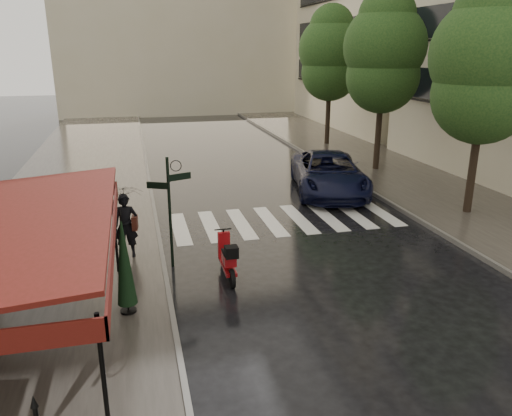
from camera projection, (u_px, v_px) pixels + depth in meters
name	position (u px, v px, depth m)	size (l,w,h in m)	color
ground	(237.00, 314.00, 11.38)	(120.00, 120.00, 0.00)	black
sidewalk_near	(77.00, 188.00, 21.42)	(6.00, 60.00, 0.12)	#38332D
sidewalk_far	(389.00, 169.00, 24.79)	(5.50, 60.00, 0.12)	#38332D
curb_near	(150.00, 183.00, 22.11)	(0.12, 60.00, 0.16)	#595651
curb_far	(337.00, 172.00, 24.15)	(0.12, 60.00, 0.16)	#595651
crosswalk	(285.00, 220.00, 17.60)	(7.85, 3.20, 0.01)	silver
signpost	(170.00, 203.00, 13.32)	(1.17, 0.29, 3.10)	black
tree_near	(487.00, 63.00, 16.57)	(3.80, 3.80, 7.99)	black
tree_mid	(384.00, 53.00, 22.93)	(3.80, 3.80, 8.34)	black
tree_far	(331.00, 54.00, 29.49)	(3.80, 3.80, 8.16)	black
pedestrian_with_umbrella	(124.00, 199.00, 13.75)	(1.20, 1.22, 2.54)	black
scooter	(228.00, 259.00, 13.02)	(0.47, 1.75, 1.15)	black
parked_car	(329.00, 173.00, 20.78)	(2.72, 5.91, 1.64)	black
parasol_back	(124.00, 260.00, 10.86)	(0.44, 0.44, 2.36)	black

